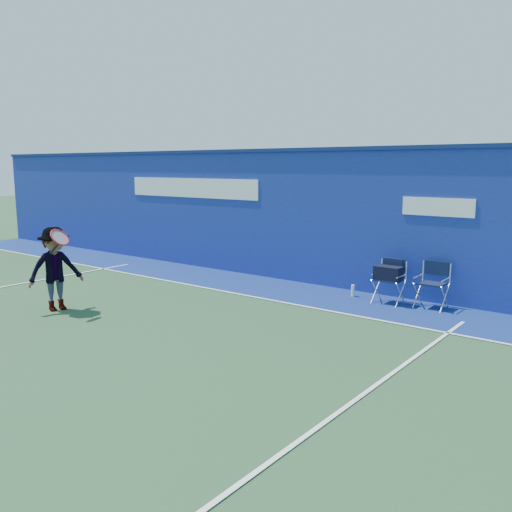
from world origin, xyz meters
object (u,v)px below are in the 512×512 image
Objects in this scene: directors_chair_right at (431,294)px; water_bottle at (353,291)px; directors_chair_left at (389,285)px; tennis_player at (55,269)px.

directors_chair_right reaches higher than water_bottle.
tennis_player is at bearing -137.84° from directors_chair_left.
directors_chair_left is at bearing -168.60° from directors_chair_right.
directors_chair_right is at bearing 3.12° from water_bottle.
tennis_player is at bearing -131.95° from water_bottle.
directors_chair_left is 0.55× the size of tennis_player.
directors_chair_right is at bearing 38.78° from tennis_player.
water_bottle is (-0.81, 0.07, -0.25)m from directors_chair_left.
tennis_player is (-4.72, -4.27, 0.42)m from directors_chair_left.
directors_chair_left reaches higher than water_bottle.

